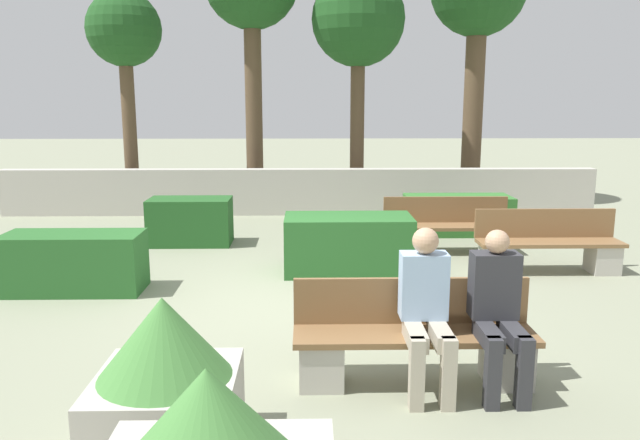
{
  "coord_description": "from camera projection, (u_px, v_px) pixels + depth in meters",
  "views": [
    {
      "loc": [
        0.17,
        -6.81,
        2.33
      ],
      "look_at": [
        0.31,
        0.5,
        0.9
      ],
      "focal_mm": 35.0,
      "sensor_mm": 36.0,
      "label": 1
    }
  ],
  "objects": [
    {
      "name": "person_seated_man",
      "position": [
        426.0,
        304.0,
        4.96
      ],
      "size": [
        0.38,
        0.64,
        1.32
      ],
      "color": "#B2A893",
      "rests_on": "ground_plane"
    },
    {
      "name": "tree_center_right",
      "position": [
        358.0,
        24.0,
        12.97
      ],
      "size": [
        1.95,
        1.95,
        4.92
      ],
      "color": "brown",
      "rests_on": "ground_plane"
    },
    {
      "name": "person_seated_woman",
      "position": [
        498.0,
        305.0,
        4.97
      ],
      "size": [
        0.38,
        0.64,
        1.3
      ],
      "color": "#333338",
      "rests_on": "ground_plane"
    },
    {
      "name": "ground_plane",
      "position": [
        293.0,
        306.0,
        7.13
      ],
      "size": [
        60.0,
        60.0,
        0.0
      ],
      "primitive_type": "plane",
      "color": "gray"
    },
    {
      "name": "hedge_block_mid_left",
      "position": [
        458.0,
        215.0,
        10.87
      ],
      "size": [
        1.82,
        0.77,
        0.67
      ],
      "color": "#33702D",
      "rests_on": "ground_plane"
    },
    {
      "name": "hedge_block_mid_right",
      "position": [
        74.0,
        263.0,
        7.6
      ],
      "size": [
        1.66,
        0.68,
        0.72
      ],
      "color": "#286028",
      "rests_on": "ground_plane"
    },
    {
      "name": "hedge_block_near_left",
      "position": [
        190.0,
        221.0,
        10.07
      ],
      "size": [
        1.31,
        0.68,
        0.75
      ],
      "color": "#235623",
      "rests_on": "ground_plane"
    },
    {
      "name": "hedge_block_near_right",
      "position": [
        348.0,
        244.0,
        8.45
      ],
      "size": [
        1.72,
        0.84,
        0.77
      ],
      "color": "#286028",
      "rests_on": "ground_plane"
    },
    {
      "name": "bench_right_side",
      "position": [
        548.0,
        249.0,
        8.46
      ],
      "size": [
        1.93,
        0.48,
        0.84
      ],
      "rotation": [
        0.0,
        0.0,
        -0.16
      ],
      "color": "brown",
      "rests_on": "ground_plane"
    },
    {
      "name": "planter_corner_left",
      "position": [
        166.0,
        380.0,
        4.07
      ],
      "size": [
        0.92,
        0.92,
        1.09
      ],
      "color": "#B7B2A8",
      "rests_on": "ground_plane"
    },
    {
      "name": "tree_leftmost",
      "position": [
        124.0,
        36.0,
        12.69
      ],
      "size": [
        1.52,
        1.52,
        4.48
      ],
      "color": "brown",
      "rests_on": "ground_plane"
    },
    {
      "name": "bench_left_side",
      "position": [
        447.0,
        232.0,
        9.51
      ],
      "size": [
        1.92,
        0.49,
        0.84
      ],
      "rotation": [
        0.0,
        0.0,
        -0.17
      ],
      "color": "brown",
      "rests_on": "ground_plane"
    },
    {
      "name": "perimeter_wall",
      "position": [
        300.0,
        192.0,
        12.66
      ],
      "size": [
        11.99,
        0.3,
        0.93
      ],
      "color": "#B7B2A8",
      "rests_on": "ground_plane"
    },
    {
      "name": "bench_front",
      "position": [
        414.0,
        344.0,
        5.17
      ],
      "size": [
        2.0,
        0.49,
        0.84
      ],
      "color": "brown",
      "rests_on": "ground_plane"
    }
  ]
}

